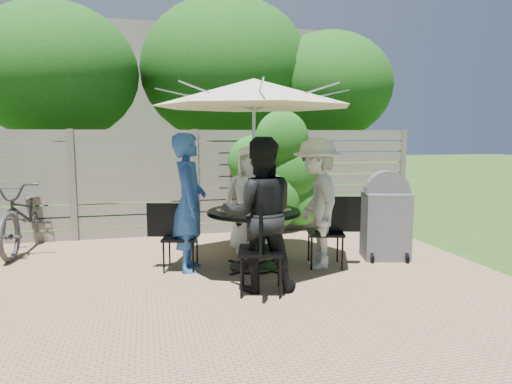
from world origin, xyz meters
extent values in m
plane|color=#294B17|center=(0.00, 0.00, 0.00)|extent=(60.00, 60.00, 0.00)
cube|color=#907654|center=(0.00, 0.50, 0.01)|extent=(7.00, 6.00, 0.02)
cube|color=slate|center=(0.00, 3.00, 0.93)|extent=(8.00, 0.10, 1.85)
ellipsoid|color=#1D6316|center=(1.40, 2.85, 0.90)|extent=(1.20, 0.70, 1.80)
cube|color=gray|center=(0.00, 12.00, 2.50)|extent=(10.00, 6.00, 5.00)
ellipsoid|color=#184911|center=(-2.50, 5.00, 2.97)|extent=(3.20, 3.20, 2.72)
ellipsoid|color=#184911|center=(1.00, 5.50, 3.18)|extent=(3.80, 3.80, 3.23)
ellipsoid|color=#184911|center=(3.20, 4.80, 2.83)|extent=(2.80, 2.80, 2.38)
cylinder|color=black|center=(0.51, 0.79, 0.77)|extent=(1.37, 1.37, 0.03)
cylinder|color=black|center=(0.51, 0.79, 0.38)|extent=(0.09, 0.09, 0.77)
cylinder|color=black|center=(0.51, 0.79, 0.02)|extent=(0.64, 0.64, 0.04)
cylinder|color=silver|center=(0.51, 0.79, 1.16)|extent=(0.04, 0.04, 2.33)
cone|color=beige|center=(0.51, 0.79, 2.28)|extent=(2.90, 2.90, 0.35)
cube|color=black|center=(0.66, 1.73, 0.46)|extent=(0.46, 0.46, 0.04)
cube|color=black|center=(0.66, 1.95, 0.70)|extent=(0.05, 0.45, 0.46)
imported|color=white|center=(0.64, 1.61, 0.80)|extent=(0.85, 0.62, 1.60)
cube|color=black|center=(-0.43, 0.94, 0.44)|extent=(0.52, 0.52, 0.03)
cube|color=black|center=(-0.64, 0.99, 0.67)|extent=(0.42, 0.14, 0.44)
imported|color=#2651A5|center=(-0.31, 0.92, 0.89)|extent=(0.52, 0.71, 1.78)
cube|color=black|center=(0.36, -0.15, 0.49)|extent=(0.58, 0.58, 0.04)
cube|color=black|center=(0.30, -0.38, 0.75)|extent=(0.15, 0.47, 0.49)
imported|color=black|center=(0.38, -0.03, 0.87)|extent=(0.94, 0.78, 1.74)
cube|color=black|center=(1.44, 0.64, 0.47)|extent=(0.56, 0.56, 0.04)
cube|color=black|center=(1.67, 0.58, 0.72)|extent=(0.45, 0.15, 0.47)
imported|color=silver|center=(1.33, 0.66, 0.86)|extent=(0.81, 1.20, 1.73)
cylinder|color=white|center=(0.56, 1.14, 0.79)|extent=(0.26, 0.26, 0.01)
cylinder|color=#A76831|center=(0.56, 1.14, 0.82)|extent=(0.15, 0.15, 0.05)
cylinder|color=white|center=(0.15, 0.85, 0.79)|extent=(0.26, 0.26, 0.01)
cylinder|color=#A76831|center=(0.15, 0.85, 0.82)|extent=(0.15, 0.15, 0.05)
cylinder|color=white|center=(0.45, 0.43, 0.79)|extent=(0.26, 0.26, 0.01)
cylinder|color=#A76831|center=(0.45, 0.43, 0.82)|extent=(0.15, 0.15, 0.05)
cylinder|color=white|center=(0.86, 0.73, 0.79)|extent=(0.26, 0.26, 0.01)
cylinder|color=#A76831|center=(0.86, 0.73, 0.82)|extent=(0.15, 0.15, 0.05)
cylinder|color=white|center=(0.64, 0.46, 0.79)|extent=(0.24, 0.24, 0.01)
cylinder|color=#A76831|center=(0.64, 0.46, 0.82)|extent=(0.14, 0.14, 0.05)
cylinder|color=silver|center=(0.23, 0.73, 0.85)|extent=(0.07, 0.07, 0.14)
cylinder|color=silver|center=(0.57, 0.52, 0.85)|extent=(0.07, 0.07, 0.14)
cylinder|color=silver|center=(0.78, 0.85, 0.85)|extent=(0.07, 0.07, 0.14)
cylinder|color=#59280C|center=(0.46, 0.85, 0.86)|extent=(0.09, 0.09, 0.16)
cylinder|color=#C6B293|center=(0.64, 0.99, 0.84)|extent=(0.08, 0.08, 0.12)
imported|color=#333338|center=(-2.61, 2.60, 0.55)|extent=(0.93, 2.15, 1.10)
cube|color=#55555A|center=(2.41, 0.79, 0.47)|extent=(0.72, 0.61, 0.95)
cylinder|color=#55555A|center=(2.41, 0.79, 0.95)|extent=(0.65, 0.34, 0.63)
camera|label=1|loc=(-0.86, -4.88, 1.76)|focal=32.00mm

